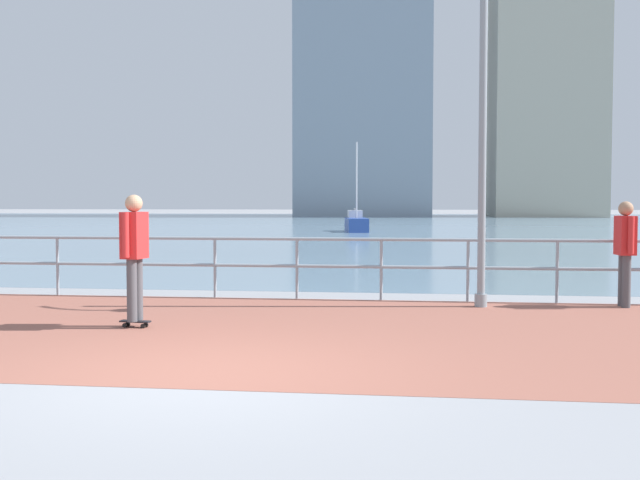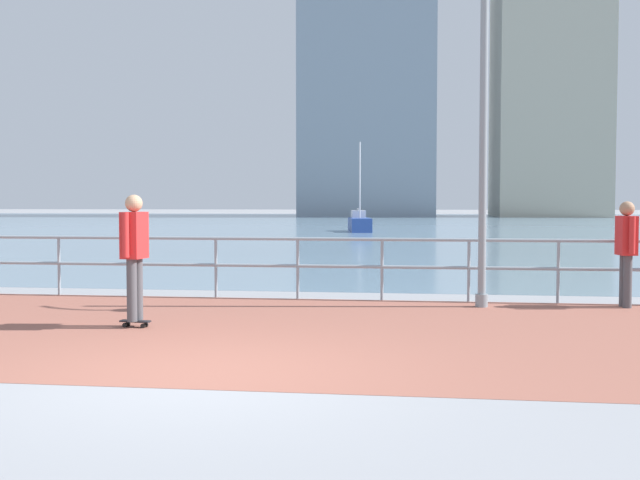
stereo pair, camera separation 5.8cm
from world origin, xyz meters
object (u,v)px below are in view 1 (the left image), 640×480
Objects in this scene: lamppost at (491,103)px; bystander at (625,245)px; sailboat_red at (356,223)px; skateboarder at (134,248)px.

lamppost is 3.45× the size of bystander.
lamppost is at bearing -170.05° from bystander.
bystander is 0.34× the size of sailboat_red.
sailboat_red is (-4.38, 29.63, -2.64)m from lamppost.
skateboarder reaches higher than bystander.
skateboarder is 0.35× the size of sailboat_red.
lamppost is 5.67m from skateboarder.
sailboat_red is (-6.45, 29.27, -0.49)m from bystander.
skateboarder is 7.31m from bystander.
sailboat_red reaches higher than bystander.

